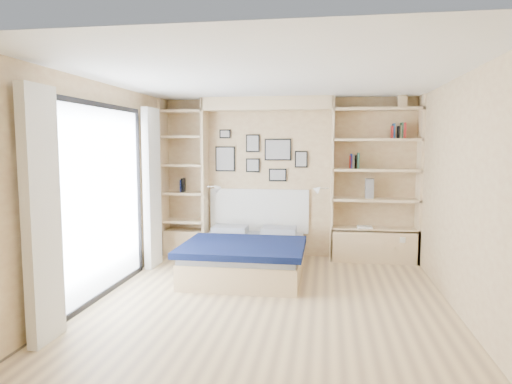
# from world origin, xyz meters

# --- Properties ---
(ground) EXTENTS (4.50, 4.50, 0.00)m
(ground) POSITION_xyz_m (0.00, 0.00, 0.00)
(ground) COLOR #DCBC84
(ground) RESTS_ON ground
(room_shell) EXTENTS (4.50, 4.50, 4.50)m
(room_shell) POSITION_xyz_m (-0.39, 1.52, 1.08)
(room_shell) COLOR beige
(room_shell) RESTS_ON ground
(bed) EXTENTS (1.59, 2.09, 1.07)m
(bed) POSITION_xyz_m (-0.45, 1.14, 0.26)
(bed) COLOR beige
(bed) RESTS_ON ground
(photo_gallery) EXTENTS (1.48, 0.02, 0.82)m
(photo_gallery) POSITION_xyz_m (-0.45, 2.22, 1.60)
(photo_gallery) COLOR black
(photo_gallery) RESTS_ON ground
(reading_lamps) EXTENTS (1.92, 0.12, 0.15)m
(reading_lamps) POSITION_xyz_m (-0.30, 2.00, 1.10)
(reading_lamps) COLOR silver
(reading_lamps) RESTS_ON ground
(shelf_decor) EXTENTS (3.49, 0.23, 2.03)m
(shelf_decor) POSITION_xyz_m (1.08, 2.07, 1.69)
(shelf_decor) COLOR #B01A14
(shelf_decor) RESTS_ON ground
(deck_chair) EXTENTS (0.65, 0.93, 0.86)m
(deck_chair) POSITION_xyz_m (-3.00, 0.69, 0.41)
(deck_chair) COLOR tan
(deck_chair) RESTS_ON ground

